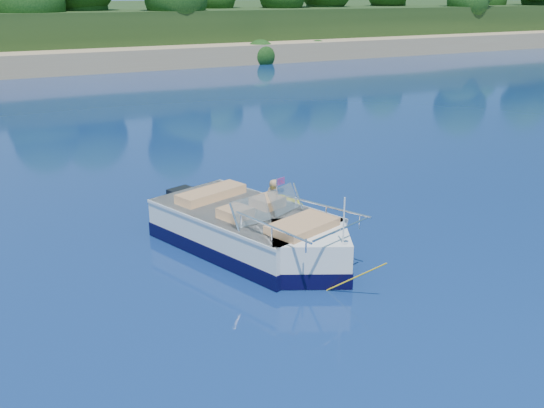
% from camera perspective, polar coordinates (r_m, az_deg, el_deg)
% --- Properties ---
extents(ground, '(160.00, 160.00, 0.00)m').
position_cam_1_polar(ground, '(12.04, 1.36, -7.51)').
color(ground, '#0A1B4B').
rests_on(ground, ground).
extents(shoreline, '(170.00, 59.00, 6.00)m').
position_cam_1_polar(shoreline, '(73.50, -23.98, 14.31)').
color(shoreline, tan).
rests_on(shoreline, ground).
extents(motorboat, '(3.42, 5.96, 2.06)m').
position_cam_1_polar(motorboat, '(13.29, -1.45, -2.92)').
color(motorboat, white).
rests_on(motorboat, ground).
extents(tow_tube, '(1.86, 1.86, 0.40)m').
position_cam_1_polar(tow_tube, '(15.77, 0.29, -0.41)').
color(tow_tube, '#E0D206').
rests_on(tow_tube, ground).
extents(boy, '(0.48, 0.80, 1.48)m').
position_cam_1_polar(boy, '(15.76, 0.02, -0.82)').
color(boy, tan).
rests_on(boy, ground).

